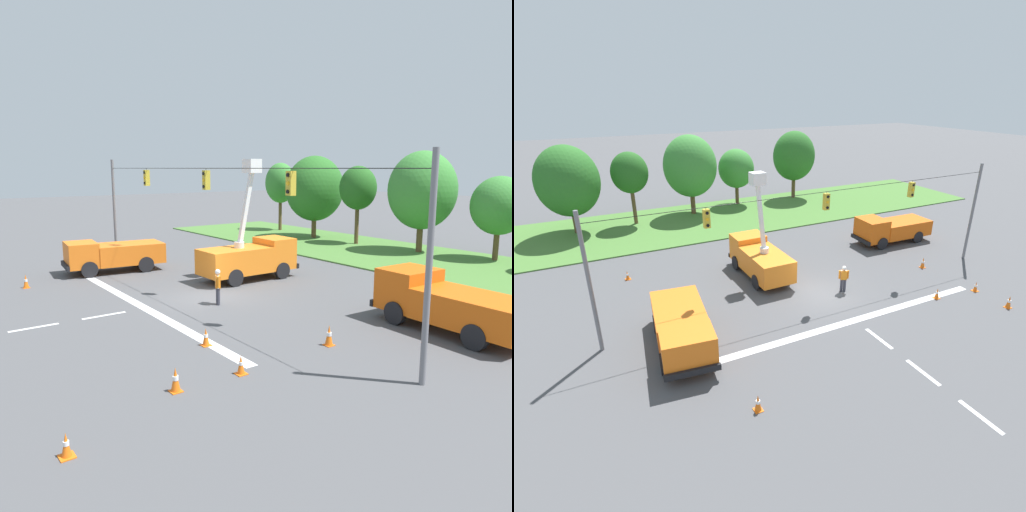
# 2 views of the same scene
# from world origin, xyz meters

# --- Properties ---
(ground_plane) EXTENTS (200.00, 200.00, 0.00)m
(ground_plane) POSITION_xyz_m (0.00, 0.00, 0.00)
(ground_plane) COLOR #4C4C4F
(grass_verge) EXTENTS (56.00, 12.00, 0.10)m
(grass_verge) POSITION_xyz_m (0.00, 18.00, 0.05)
(grass_verge) COLOR #477533
(grass_verge) RESTS_ON ground
(lane_markings) EXTENTS (17.60, 15.25, 0.01)m
(lane_markings) POSITION_xyz_m (0.00, -4.95, 0.00)
(lane_markings) COLOR silver
(lane_markings) RESTS_ON ground
(signal_gantry) EXTENTS (26.20, 0.33, 7.20)m
(signal_gantry) POSITION_xyz_m (-0.06, -0.00, 4.43)
(signal_gantry) COLOR slate
(signal_gantry) RESTS_ON ground
(tree_far_west) EXTENTS (3.51, 3.02, 7.16)m
(tree_far_west) POSITION_xyz_m (-19.62, 20.46, 5.04)
(tree_far_west) COLOR brown
(tree_far_west) RESTS_ON ground
(tree_west) EXTENTS (5.23, 5.62, 7.76)m
(tree_west) POSITION_xyz_m (-13.21, 19.43, 4.71)
(tree_west) COLOR brown
(tree_west) RESTS_ON ground
(tree_centre) EXTENTS (3.32, 3.02, 6.81)m
(tree_centre) POSITION_xyz_m (-8.05, 19.72, 4.90)
(tree_centre) COLOR brown
(tree_centre) RESTS_ON ground
(tree_east) EXTENTS (5.25, 5.14, 7.95)m
(tree_east) POSITION_xyz_m (-2.16, 20.51, 4.90)
(tree_east) COLOR brown
(tree_east) RESTS_ON ground
(tree_far_east) EXTENTS (3.86, 3.94, 6.08)m
(tree_far_east) POSITION_xyz_m (3.27, 21.92, 3.98)
(tree_far_east) COLOR brown
(tree_far_east) RESTS_ON ground
(utility_truck_bucket_lift) EXTENTS (2.44, 6.06, 7.13)m
(utility_truck_bucket_lift) POSITION_xyz_m (-2.30, 4.24, 1.44)
(utility_truck_bucket_lift) COLOR orange
(utility_truck_bucket_lift) RESTS_ON ground
(utility_truck_support_near) EXTENTS (6.61, 2.71, 2.27)m
(utility_truck_support_near) POSITION_xyz_m (10.34, 5.26, 1.18)
(utility_truck_support_near) COLOR #D6560F
(utility_truck_support_near) RESTS_ON ground
(utility_truck_support_far) EXTENTS (3.21, 6.42, 2.04)m
(utility_truck_support_far) POSITION_xyz_m (-9.29, -1.59, 1.15)
(utility_truck_support_far) COLOR orange
(utility_truck_support_far) RESTS_ON ground
(road_worker) EXTENTS (0.60, 0.39, 1.77)m
(road_worker) POSITION_xyz_m (1.45, -0.29, 1.00)
(road_worker) COLOR #383842
(road_worker) RESTS_ON ground
(traffic_cone_foreground_left) EXTENTS (0.36, 0.36, 0.65)m
(traffic_cone_foreground_left) POSITION_xyz_m (9.07, -4.11, 0.32)
(traffic_cone_foreground_left) COLOR orange
(traffic_cone_foreground_left) RESTS_ON ground
(traffic_cone_foreground_right) EXTENTS (0.36, 0.36, 0.64)m
(traffic_cone_foreground_right) POSITION_xyz_m (-10.63, 7.66, 0.31)
(traffic_cone_foreground_right) COLOR orange
(traffic_cone_foreground_right) RESTS_ON ground
(traffic_cone_mid_left) EXTENTS (0.36, 0.36, 0.79)m
(traffic_cone_mid_left) POSITION_xyz_m (8.81, 0.08, 0.39)
(traffic_cone_mid_left) COLOR orange
(traffic_cone_mid_left) RESTS_ON ground
(traffic_cone_mid_right) EXTENTS (0.36, 0.36, 0.76)m
(traffic_cone_mid_right) POSITION_xyz_m (-7.76, -7.18, 0.38)
(traffic_cone_mid_right) COLOR orange
(traffic_cone_mid_right) RESTS_ON ground
(traffic_cone_near_bucket) EXTENTS (0.36, 0.36, 0.77)m
(traffic_cone_near_bucket) POSITION_xyz_m (8.99, -6.42, 0.38)
(traffic_cone_near_bucket) COLOR orange
(traffic_cone_near_bucket) RESTS_ON ground
(traffic_cone_lane_edge_a) EXTENTS (0.36, 0.36, 0.61)m
(traffic_cone_lane_edge_a) POSITION_xyz_m (10.61, -10.04, 0.29)
(traffic_cone_lane_edge_a) COLOR orange
(traffic_cone_lane_edge_a) RESTS_ON ground
(traffic_cone_lane_edge_b) EXTENTS (0.36, 0.36, 0.68)m
(traffic_cone_lane_edge_b) POSITION_xyz_m (6.10, -3.69, 0.33)
(traffic_cone_lane_edge_b) COLOR orange
(traffic_cone_lane_edge_b) RESTS_ON ground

